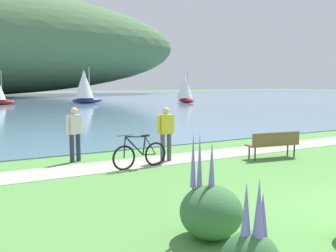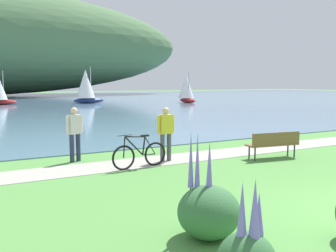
{
  "view_description": "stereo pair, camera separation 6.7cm",
  "coord_description": "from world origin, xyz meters",
  "px_view_note": "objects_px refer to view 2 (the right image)",
  "views": [
    {
      "loc": [
        -6.75,
        -3.9,
        2.49
      ],
      "look_at": [
        -0.4,
        7.36,
        1.0
      ],
      "focal_mm": 40.8,
      "sensor_mm": 36.0,
      "label": 1
    },
    {
      "loc": [
        -6.69,
        -3.94,
        2.49
      ],
      "look_at": [
        -0.4,
        7.36,
        1.0
      ],
      "focal_mm": 40.8,
      "sensor_mm": 36.0,
      "label": 2
    }
  ],
  "objects_px": {
    "person_on_the_grass": "(166,131)",
    "bicycle_leaning_near_bench": "(140,155)",
    "park_bench_near_camera": "(274,143)",
    "sailboat_mid_bay": "(186,88)",
    "sailboat_nearest_to_shore": "(86,86)",
    "person_at_shoreline": "(75,131)"
  },
  "relations": [
    {
      "from": "park_bench_near_camera",
      "to": "sailboat_nearest_to_shore",
      "type": "xyz_separation_m",
      "value": [
        4.29,
        34.36,
        1.52
      ]
    },
    {
      "from": "bicycle_leaning_near_bench",
      "to": "person_at_shoreline",
      "type": "distance_m",
      "value": 2.36
    },
    {
      "from": "person_on_the_grass",
      "to": "bicycle_leaning_near_bench",
      "type": "bearing_deg",
      "value": -157.11
    },
    {
      "from": "park_bench_near_camera",
      "to": "person_at_shoreline",
      "type": "bearing_deg",
      "value": 155.22
    },
    {
      "from": "person_on_the_grass",
      "to": "sailboat_mid_bay",
      "type": "bearing_deg",
      "value": 57.06
    },
    {
      "from": "bicycle_leaning_near_bench",
      "to": "sailboat_mid_bay",
      "type": "xyz_separation_m",
      "value": [
        19.67,
        29.1,
        1.38
      ]
    },
    {
      "from": "bicycle_leaning_near_bench",
      "to": "sailboat_mid_bay",
      "type": "bearing_deg",
      "value": 55.94
    },
    {
      "from": "park_bench_near_camera",
      "to": "bicycle_leaning_near_bench",
      "type": "height_order",
      "value": "bicycle_leaning_near_bench"
    },
    {
      "from": "park_bench_near_camera",
      "to": "person_at_shoreline",
      "type": "xyz_separation_m",
      "value": [
        -5.81,
        2.68,
        0.46
      ]
    },
    {
      "from": "sailboat_nearest_to_shore",
      "to": "sailboat_mid_bay",
      "type": "distance_m",
      "value": 11.81
    },
    {
      "from": "bicycle_leaning_near_bench",
      "to": "person_on_the_grass",
      "type": "height_order",
      "value": "person_on_the_grass"
    },
    {
      "from": "sailboat_mid_bay",
      "to": "bicycle_leaning_near_bench",
      "type": "bearing_deg",
      "value": -124.06
    },
    {
      "from": "park_bench_near_camera",
      "to": "sailboat_nearest_to_shore",
      "type": "height_order",
      "value": "sailboat_nearest_to_shore"
    },
    {
      "from": "sailboat_mid_bay",
      "to": "person_on_the_grass",
      "type": "bearing_deg",
      "value": -122.94
    },
    {
      "from": "bicycle_leaning_near_bench",
      "to": "sailboat_nearest_to_shore",
      "type": "height_order",
      "value": "sailboat_nearest_to_shore"
    },
    {
      "from": "sailboat_mid_bay",
      "to": "sailboat_nearest_to_shore",
      "type": "bearing_deg",
      "value": 158.06
    },
    {
      "from": "person_on_the_grass",
      "to": "sailboat_nearest_to_shore",
      "type": "distance_m",
      "value": 33.91
    },
    {
      "from": "park_bench_near_camera",
      "to": "person_at_shoreline",
      "type": "distance_m",
      "value": 6.41
    },
    {
      "from": "bicycle_leaning_near_bench",
      "to": "person_at_shoreline",
      "type": "bearing_deg",
      "value": 127.07
    },
    {
      "from": "bicycle_leaning_near_bench",
      "to": "sailboat_nearest_to_shore",
      "type": "distance_m",
      "value": 34.67
    },
    {
      "from": "person_at_shoreline",
      "to": "sailboat_mid_bay",
      "type": "height_order",
      "value": "sailboat_mid_bay"
    },
    {
      "from": "bicycle_leaning_near_bench",
      "to": "person_on_the_grass",
      "type": "distance_m",
      "value": 1.36
    }
  ]
}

